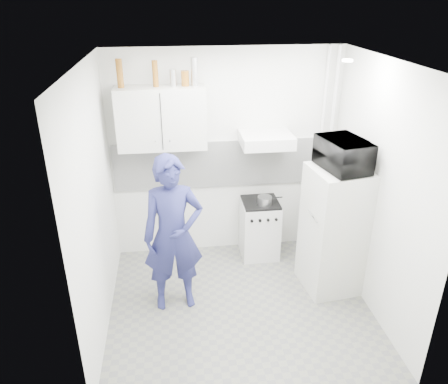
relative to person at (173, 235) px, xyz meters
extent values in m
plane|color=slate|center=(0.68, -0.15, -0.86)|extent=(2.80, 2.80, 0.00)
plane|color=white|center=(0.68, -0.15, 1.74)|extent=(2.80, 2.80, 0.00)
plane|color=silver|center=(0.68, 1.10, 0.44)|extent=(2.80, 0.00, 2.80)
plane|color=silver|center=(-0.72, -0.15, 0.44)|extent=(0.00, 2.60, 2.60)
plane|color=silver|center=(2.08, -0.15, 0.44)|extent=(0.00, 2.60, 2.60)
imported|color=navy|center=(0.00, 0.00, 0.00)|extent=(0.66, 0.47, 1.73)
cube|color=silver|center=(1.09, 0.85, -0.49)|extent=(0.46, 0.46, 0.74)
cube|color=beige|center=(1.78, 0.11, -0.13)|extent=(0.68, 0.68, 1.46)
cube|color=black|center=(1.09, 0.85, -0.11)|extent=(0.44, 0.44, 0.03)
cylinder|color=silver|center=(1.13, 0.78, -0.05)|extent=(0.18, 0.18, 0.10)
imported|color=black|center=(1.78, 0.11, 0.76)|extent=(0.66, 0.51, 0.32)
cylinder|color=brown|center=(-0.48, 0.93, 1.49)|extent=(0.07, 0.07, 0.30)
cylinder|color=brown|center=(-0.10, 0.93, 1.48)|extent=(0.06, 0.06, 0.28)
cylinder|color=silver|center=(0.09, 0.93, 1.43)|extent=(0.07, 0.07, 0.18)
cylinder|color=brown|center=(0.22, 0.93, 1.42)|extent=(0.09, 0.09, 0.17)
cylinder|color=silver|center=(0.32, 0.93, 1.49)|extent=(0.08, 0.08, 0.30)
cube|color=beige|center=(-0.07, 0.93, 0.99)|extent=(1.00, 0.35, 0.70)
cube|color=silver|center=(1.13, 0.85, 0.71)|extent=(0.60, 0.50, 0.14)
cube|color=white|center=(0.68, 1.09, 0.34)|extent=(2.74, 0.03, 0.60)
cylinder|color=silver|center=(1.98, 1.02, 0.44)|extent=(0.05, 0.05, 2.60)
cylinder|color=silver|center=(1.86, 1.02, 0.44)|extent=(0.04, 0.04, 2.60)
cylinder|color=white|center=(1.68, 0.05, 1.71)|extent=(0.10, 0.10, 0.02)
camera|label=1|loc=(0.04, -3.93, 2.30)|focal=35.00mm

